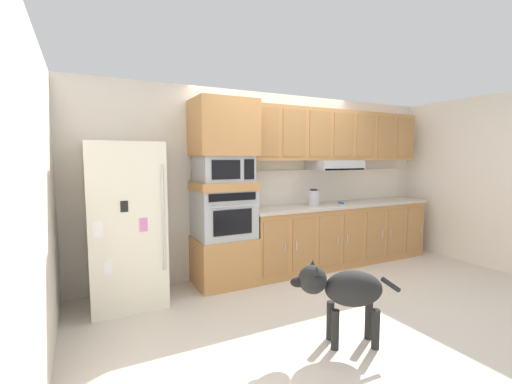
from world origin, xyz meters
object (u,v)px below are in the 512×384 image
built_in_oven (224,214)px  dog (344,290)px  refrigerator (126,224)px  electric_kettle (314,198)px  microwave (223,169)px  screwdriver (342,203)px

built_in_oven → dog: 1.89m
refrigerator → dog: (1.54, -1.74, -0.40)m
electric_kettle → microwave: bearing=178.0°
refrigerator → screwdriver: (3.03, 0.02, 0.05)m
built_in_oven → microwave: microwave is taller
screwdriver → electric_kettle: 0.52m
electric_kettle → dog: (-0.98, -1.76, -0.55)m
refrigerator → dog: size_ratio=2.00×
microwave → screwdriver: 1.93m
electric_kettle → dog: electric_kettle is taller
screwdriver → electric_kettle: bearing=-179.8°
refrigerator → electric_kettle: refrigerator is taller
dog → electric_kettle: bearing=-93.7°
electric_kettle → dog: bearing=-119.1°
refrigerator → electric_kettle: bearing=0.5°
dog → refrigerator: bearing=-23.2°
built_in_oven → electric_kettle: bearing=-2.0°
refrigerator → dog: bearing=-48.5°
built_in_oven → microwave: size_ratio=1.09×
built_in_oven → dog: (0.37, -1.80, -0.42)m
electric_kettle → built_in_oven: bearing=178.0°
refrigerator → electric_kettle: 2.52m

